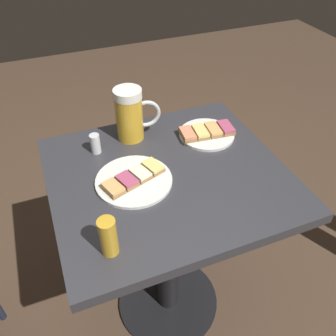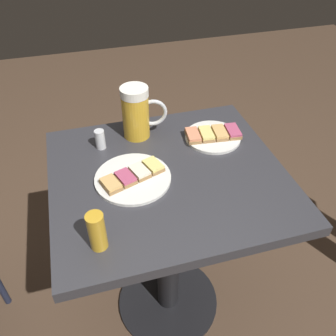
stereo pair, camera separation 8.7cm
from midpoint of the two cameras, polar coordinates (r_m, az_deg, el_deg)
The scene contains 7 objects.
ground_plane at distance 1.72m, azimuth 1.54°, elevation -20.58°, with size 6.00×6.00×0.00m, color #4C3828.
cafe_table at distance 1.24m, azimuth 2.02°, elevation -7.29°, with size 0.66×0.73×0.77m.
plate_near at distance 1.08m, azimuth -3.38°, elevation -1.58°, with size 0.23×0.23×0.03m.
plate_far at distance 1.27m, azimuth 9.18°, elevation 5.14°, with size 0.20×0.20×0.03m.
beer_mug at distance 1.22m, azimuth -2.97°, elevation 8.83°, with size 0.09×0.16×0.19m.
beer_glass_small at distance 0.88m, azimuth -8.57°, elevation -10.14°, with size 0.04×0.04×0.11m, color gold.
salt_shaker at distance 1.21m, azimuth -8.83°, elevation 4.50°, with size 0.03×0.03×0.07m, color silver.
Camera 2 is at (0.81, -0.23, 1.50)m, focal length 37.95 mm.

